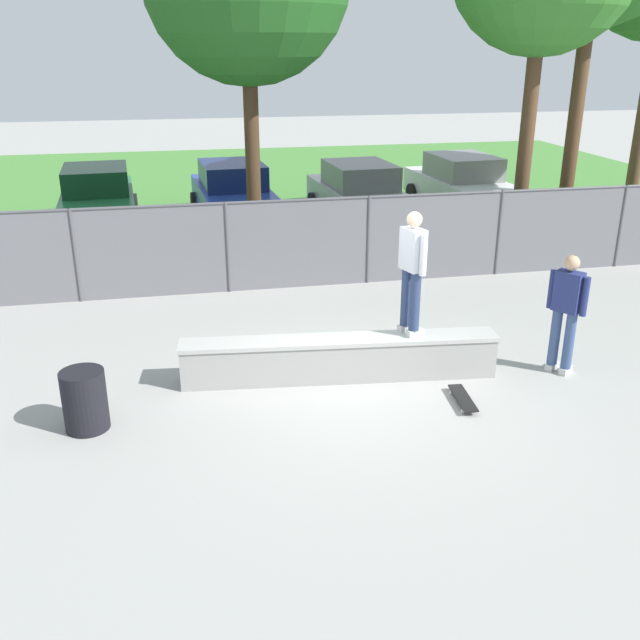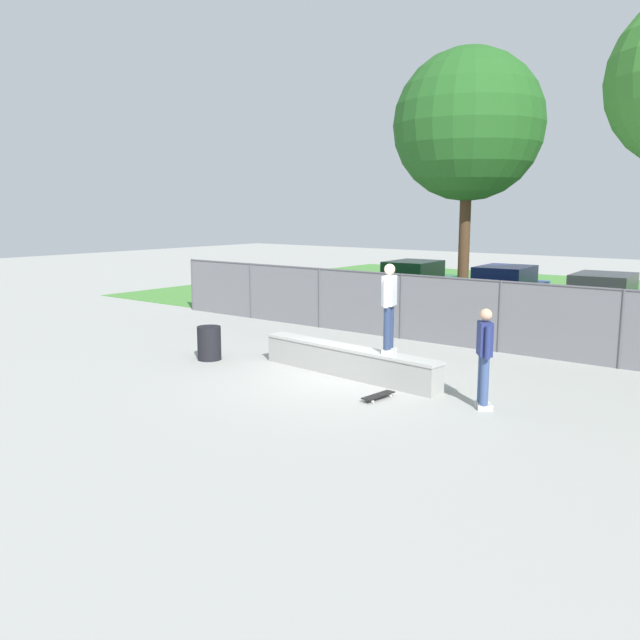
{
  "view_description": "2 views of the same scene",
  "coord_description": "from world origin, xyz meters",
  "px_view_note": "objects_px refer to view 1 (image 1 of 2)",
  "views": [
    {
      "loc": [
        -2.33,
        -8.66,
        4.63
      ],
      "look_at": [
        -0.5,
        0.26,
        1.05
      ],
      "focal_mm": 39.65,
      "sensor_mm": 36.0,
      "label": 1
    },
    {
      "loc": [
        7.89,
        -10.79,
        3.55
      ],
      "look_at": [
        -0.46,
        -0.08,
        1.26
      ],
      "focal_mm": 37.21,
      "sensor_mm": 36.0,
      "label": 2
    }
  ],
  "objects_px": {
    "trash_bin": "(85,400)",
    "bystander": "(566,309)",
    "car_green": "(98,198)",
    "car_silver": "(358,193)",
    "skateboarder": "(412,268)",
    "car_white": "(460,183)",
    "skateboard": "(463,398)",
    "car_blue": "(233,193)",
    "concrete_ledge": "(340,358)"
  },
  "relations": [
    {
      "from": "concrete_ledge",
      "to": "trash_bin",
      "type": "xyz_separation_m",
      "value": [
        -3.5,
        -0.76,
        0.08
      ]
    },
    {
      "from": "bystander",
      "to": "trash_bin",
      "type": "bearing_deg",
      "value": -177.29
    },
    {
      "from": "bystander",
      "to": "skateboard",
      "type": "bearing_deg",
      "value": -159.94
    },
    {
      "from": "skateboard",
      "to": "car_white",
      "type": "bearing_deg",
      "value": 68.37
    },
    {
      "from": "skateboarder",
      "to": "car_white",
      "type": "relative_size",
      "value": 0.42
    },
    {
      "from": "skateboarder",
      "to": "car_blue",
      "type": "relative_size",
      "value": 0.42
    },
    {
      "from": "car_blue",
      "to": "car_silver",
      "type": "distance_m",
      "value": 3.42
    },
    {
      "from": "concrete_ledge",
      "to": "skateboard",
      "type": "bearing_deg",
      "value": -36.21
    },
    {
      "from": "car_green",
      "to": "car_silver",
      "type": "height_order",
      "value": "same"
    },
    {
      "from": "concrete_ledge",
      "to": "trash_bin",
      "type": "distance_m",
      "value": 3.58
    },
    {
      "from": "car_silver",
      "to": "car_white",
      "type": "xyz_separation_m",
      "value": [
        3.24,
        0.77,
        0.0
      ]
    },
    {
      "from": "concrete_ledge",
      "to": "trash_bin",
      "type": "relative_size",
      "value": 5.82
    },
    {
      "from": "concrete_ledge",
      "to": "car_silver",
      "type": "height_order",
      "value": "car_silver"
    },
    {
      "from": "car_green",
      "to": "car_blue",
      "type": "relative_size",
      "value": 1.0
    },
    {
      "from": "car_green",
      "to": "bystander",
      "type": "height_order",
      "value": "bystander"
    },
    {
      "from": "skateboarder",
      "to": "car_green",
      "type": "relative_size",
      "value": 0.42
    },
    {
      "from": "skateboarder",
      "to": "car_white",
      "type": "bearing_deg",
      "value": 64.21
    },
    {
      "from": "car_blue",
      "to": "trash_bin",
      "type": "distance_m",
      "value": 11.19
    },
    {
      "from": "car_white",
      "to": "bystander",
      "type": "relative_size",
      "value": 2.37
    },
    {
      "from": "car_green",
      "to": "skateboarder",
      "type": "bearing_deg",
      "value": -62.66
    },
    {
      "from": "skateboarder",
      "to": "trash_bin",
      "type": "height_order",
      "value": "skateboarder"
    },
    {
      "from": "car_silver",
      "to": "trash_bin",
      "type": "height_order",
      "value": "car_silver"
    },
    {
      "from": "skateboard",
      "to": "trash_bin",
      "type": "xyz_separation_m",
      "value": [
        -4.99,
        0.33,
        0.33
      ]
    },
    {
      "from": "concrete_ledge",
      "to": "skateboarder",
      "type": "xyz_separation_m",
      "value": [
        1.03,
        -0.03,
        1.33
      ]
    },
    {
      "from": "trash_bin",
      "to": "concrete_ledge",
      "type": "bearing_deg",
      "value": 12.21
    },
    {
      "from": "car_white",
      "to": "bystander",
      "type": "bearing_deg",
      "value": -104.07
    },
    {
      "from": "concrete_ledge",
      "to": "car_blue",
      "type": "xyz_separation_m",
      "value": [
        -0.66,
        10.05,
        0.51
      ]
    },
    {
      "from": "concrete_ledge",
      "to": "skateboard",
      "type": "height_order",
      "value": "concrete_ledge"
    },
    {
      "from": "car_silver",
      "to": "concrete_ledge",
      "type": "bearing_deg",
      "value": -106.05
    },
    {
      "from": "car_white",
      "to": "car_silver",
      "type": "bearing_deg",
      "value": -166.68
    },
    {
      "from": "skateboard",
      "to": "bystander",
      "type": "xyz_separation_m",
      "value": [
        1.79,
        0.66,
        0.94
      ]
    },
    {
      "from": "concrete_ledge",
      "to": "bystander",
      "type": "bearing_deg",
      "value": -7.58
    },
    {
      "from": "skateboard",
      "to": "car_blue",
      "type": "relative_size",
      "value": 0.19
    },
    {
      "from": "car_white",
      "to": "trash_bin",
      "type": "relative_size",
      "value": 5.38
    },
    {
      "from": "trash_bin",
      "to": "bystander",
      "type": "bearing_deg",
      "value": 2.71
    },
    {
      "from": "bystander",
      "to": "concrete_ledge",
      "type": "bearing_deg",
      "value": 172.42
    },
    {
      "from": "car_green",
      "to": "concrete_ledge",
      "type": "bearing_deg",
      "value": -67.42
    },
    {
      "from": "car_green",
      "to": "trash_bin",
      "type": "height_order",
      "value": "car_green"
    },
    {
      "from": "skateboard",
      "to": "skateboarder",
      "type": "bearing_deg",
      "value": 113.34
    },
    {
      "from": "concrete_ledge",
      "to": "car_silver",
      "type": "relative_size",
      "value": 1.08
    },
    {
      "from": "skateboarder",
      "to": "car_silver",
      "type": "height_order",
      "value": "skateboarder"
    },
    {
      "from": "concrete_ledge",
      "to": "car_blue",
      "type": "height_order",
      "value": "car_blue"
    },
    {
      "from": "skateboard",
      "to": "car_silver",
      "type": "distance_m",
      "value": 10.5
    },
    {
      "from": "car_silver",
      "to": "trash_bin",
      "type": "relative_size",
      "value": 5.38
    },
    {
      "from": "car_blue",
      "to": "skateboarder",
      "type": "bearing_deg",
      "value": -80.45
    },
    {
      "from": "skateboard",
      "to": "car_silver",
      "type": "xyz_separation_m",
      "value": [
        1.19,
        10.4,
        0.77
      ]
    },
    {
      "from": "concrete_ledge",
      "to": "car_green",
      "type": "bearing_deg",
      "value": 112.58
    },
    {
      "from": "concrete_ledge",
      "to": "car_blue",
      "type": "distance_m",
      "value": 10.09
    },
    {
      "from": "skateboarder",
      "to": "car_green",
      "type": "xyz_separation_m",
      "value": [
        -5.23,
        10.11,
        -0.81
      ]
    },
    {
      "from": "skateboard",
      "to": "car_blue",
      "type": "bearing_deg",
      "value": 100.93
    }
  ]
}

